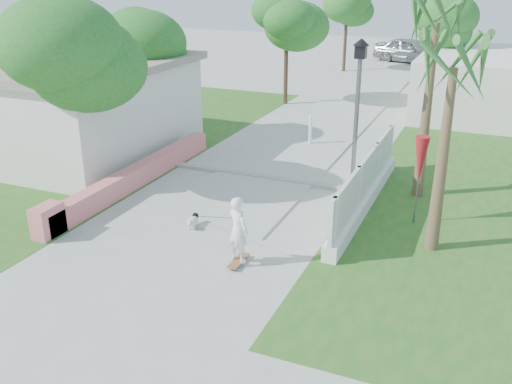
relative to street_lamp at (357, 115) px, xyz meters
The scene contains 22 objects.
ground 6.67m from the street_lamp, 117.80° to the right, with size 90.00×90.00×0.00m, color #B7B7B2.
path_strip 14.98m from the street_lamp, 101.31° to the left, with size 3.20×36.00×0.06m, color #B7B7B2.
curb 3.78m from the street_lamp, behind, with size 6.50×0.25×0.10m, color #999993.
grass_left 10.49m from the street_lamp, 165.83° to the left, with size 8.00×20.00×0.01m, color #225F1E.
grass_right 5.38m from the street_lamp, 31.37° to the left, with size 8.00×20.00×0.01m, color #225F1E.
pink_wall 6.83m from the street_lamp, 162.57° to the right, with size 0.45×8.20×0.80m.
house_left 10.94m from the street_lamp, behind, with size 8.40×7.40×3.23m.
lattice_fence 2.01m from the street_lamp, 44.82° to the right, with size 0.35×7.00×1.50m.
building_right 12.93m from the street_lamp, 76.07° to the left, with size 6.00×8.00×2.60m, color silver.
street_lamp is the anchor object (origin of this frame).
bollard 5.56m from the street_lamp, 120.96° to the left, with size 0.14×0.14×1.09m.
patio_umbrella 2.27m from the street_lamp, 27.76° to the right, with size 0.36×0.36×2.30m.
tree_left_near 7.92m from the street_lamp, 161.15° to the right, with size 3.60×3.60×5.28m.
tree_left_mid 8.96m from the street_lamp, 160.42° to the left, with size 3.20×3.20×4.85m.
tree_path_left 12.10m from the street_lamp, 119.30° to the left, with size 3.40×3.40×5.23m.
tree_path_right 14.52m from the street_lamp, 88.74° to the left, with size 3.00×3.00×4.79m.
tree_path_far 21.30m from the street_lamp, 105.50° to the left, with size 3.20×3.20×5.17m.
palm_far 2.85m from the street_lamp, 30.47° to the left, with size 1.80×1.80×5.30m.
palm_near 3.72m from the street_lamp, 42.61° to the right, with size 1.80×1.80×4.70m.
skateboarder 5.02m from the street_lamp, 118.05° to the right, with size 2.15×1.82×1.60m.
dog 5.23m from the street_lamp, 132.04° to the right, with size 0.29×0.54×0.37m.
parked_car 25.44m from the street_lamp, 95.34° to the left, with size 1.99×4.94×1.68m, color #9B9DA3.
Camera 1 is at (6.30, -9.40, 6.17)m, focal length 40.00 mm.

